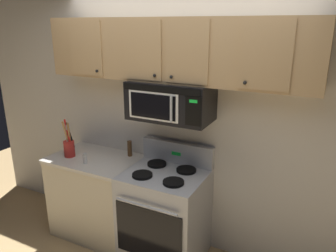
# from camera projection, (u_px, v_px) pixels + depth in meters

# --- Properties ---
(back_wall) EXTENTS (5.20, 0.10, 2.70)m
(back_wall) POSITION_uv_depth(u_px,v_px,m) (182.00, 118.00, 3.22)
(back_wall) COLOR silver
(back_wall) RESTS_ON ground_plane
(stove_range) EXTENTS (0.76, 0.69, 1.12)m
(stove_range) POSITION_uv_depth(u_px,v_px,m) (165.00, 213.00, 3.18)
(stove_range) COLOR #B7BABF
(stove_range) RESTS_ON ground_plane
(over_range_microwave) EXTENTS (0.76, 0.43, 0.35)m
(over_range_microwave) POSITION_uv_depth(u_px,v_px,m) (170.00, 101.00, 2.94)
(over_range_microwave) COLOR black
(upper_cabinets) EXTENTS (2.50, 0.36, 0.55)m
(upper_cabinets) POSITION_uv_depth(u_px,v_px,m) (172.00, 50.00, 2.83)
(upper_cabinets) COLOR tan
(counter_segment) EXTENTS (0.93, 0.65, 0.90)m
(counter_segment) POSITION_uv_depth(u_px,v_px,m) (97.00, 195.00, 3.55)
(counter_segment) COLOR beige
(counter_segment) RESTS_ON ground_plane
(utensil_crock_red) EXTENTS (0.11, 0.13, 0.40)m
(utensil_crock_red) POSITION_uv_depth(u_px,v_px,m) (69.00, 146.00, 3.41)
(utensil_crock_red) COLOR red
(utensil_crock_red) RESTS_ON counter_segment
(salt_shaker) EXTENTS (0.04, 0.04, 0.11)m
(salt_shaker) POSITION_uv_depth(u_px,v_px,m) (85.00, 158.00, 3.25)
(salt_shaker) COLOR white
(salt_shaker) RESTS_ON counter_segment
(pepper_mill) EXTENTS (0.05, 0.05, 0.17)m
(pepper_mill) POSITION_uv_depth(u_px,v_px,m) (130.00, 148.00, 3.43)
(pepper_mill) COLOR brown
(pepper_mill) RESTS_ON counter_segment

